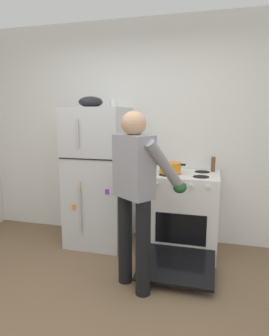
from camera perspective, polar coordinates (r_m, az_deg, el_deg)
The scene contains 9 objects.
ground at distance 2.48m, azimuth -10.06°, elevation -29.09°, with size 8.00×8.00×0.00m, color brown.
kitchen_wall_back at distance 3.78m, azimuth 1.96°, elevation 6.89°, with size 6.00×0.10×2.70m, color white.
refrigerator at distance 3.63m, azimuth -6.89°, elevation -1.67°, with size 0.68×0.72×1.65m.
stove_range at distance 3.48m, azimuth 9.40°, elevation -8.69°, with size 0.76×1.22×0.92m.
person_cook at distance 2.60m, azimuth 0.44°, elevation -3.46°, with size 0.66×0.69×1.60m.
red_pot at distance 3.33m, azimuth 6.87°, elevation 0.03°, with size 0.34×0.24×0.12m.
coffee_mug at distance 3.54m, azimuth -4.08°, elevation 12.29°, with size 0.11×0.08×0.10m.
pepper_mill at distance 3.54m, azimuth 14.85°, elevation 0.74°, with size 0.05×0.05×0.17m, color brown.
mixing_bowl at distance 3.59m, azimuth -8.40°, elevation 12.43°, with size 0.28×0.28×0.13m, color black.
Camera 1 is at (0.86, -1.73, 1.57)m, focal length 31.78 mm.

